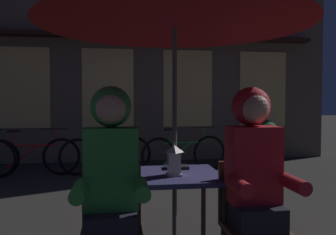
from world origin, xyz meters
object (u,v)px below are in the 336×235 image
chair_right (251,218)px  bicycle_fourth (184,153)px  person_left_hooded (111,172)px  lantern (174,160)px  person_right_hooded (255,168)px  chair_left (112,224)px  bicycle_second (31,156)px  book (176,167)px  cafe_table (175,186)px  potted_plant (264,137)px  patio_umbrella (175,2)px  bicycle_third (106,154)px

chair_right → bicycle_fourth: 4.13m
person_left_hooded → chair_right: bearing=3.4°
lantern → person_right_hooded: person_right_hooded is taller
lantern → chair_left: (-0.46, -0.29, -0.37)m
bicycle_second → person_right_hooded: bearing=-59.9°
bicycle_second → book: (1.99, -3.55, 0.41)m
cafe_table → chair_left: 0.62m
person_right_hooded → person_left_hooded: bearing=180.0°
person_left_hooded → person_right_hooded: same height
potted_plant → cafe_table: bearing=-120.8°
patio_umbrella → person_left_hooded: patio_umbrella is taller
chair_right → patio_umbrella: bearing=142.5°
bicycle_second → bicycle_fourth: (2.74, -0.00, 0.00)m
patio_umbrella → chair_left: 1.68m
cafe_table → chair_right: (0.48, -0.37, -0.15)m
person_left_hooded → lantern: bearing=37.0°
person_left_hooded → bicycle_fourth: person_left_hooded is taller
bicycle_second → bicycle_fourth: 2.74m
book → potted_plant: bearing=62.5°
cafe_table → person_left_hooded: 0.67m
chair_right → person_left_hooded: (-0.96, -0.06, 0.36)m
chair_right → person_left_hooded: 1.03m
lantern → potted_plant: 5.34m
book → person_right_hooded: bearing=-51.6°
chair_right → lantern: bearing=149.4°
chair_left → chair_right: 0.96m
chair_left → bicycle_third: bearing=92.2°
bicycle_fourth → potted_plant: 2.06m
person_right_hooded → bicycle_third: person_right_hooded is taller
cafe_table → bicycle_second: bicycle_second is taller
cafe_table → person_left_hooded: size_ratio=0.53×
lantern → chair_left: 0.66m
person_left_hooded → bicycle_second: (-1.46, 4.18, -0.50)m
patio_umbrella → chair_right: 1.68m
bicycle_fourth → person_right_hooded: bearing=-94.3°
lantern → bicycle_second: size_ratio=0.14×
chair_left → person_left_hooded: size_ratio=0.62×
chair_left → bicycle_second: size_ratio=0.52×
chair_left → bicycle_second: bearing=109.5°
person_right_hooded → bicycle_second: bearing=120.1°
cafe_table → bicycle_fourth: bicycle_fourth is taller
chair_left → person_right_hooded: person_right_hooded is taller
person_right_hooded → chair_left: bearing=176.6°
book → bicycle_second: bearing=123.3°
bicycle_fourth → chair_left: bearing=-107.2°
book → patio_umbrella: bearing=-99.5°
bicycle_fourth → bicycle_third: bearing=178.4°
patio_umbrella → lantern: patio_umbrella is taller
lantern → bicycle_third: bearing=99.2°
chair_right → person_right_hooded: person_right_hooded is taller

